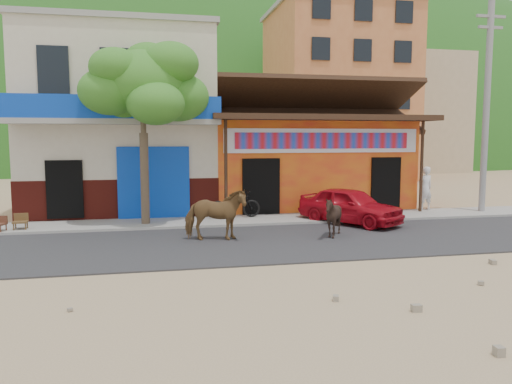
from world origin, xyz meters
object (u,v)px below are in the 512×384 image
(tree, at_px, (144,133))
(cafe_chair_right, at_px, (20,215))
(scooter, at_px, (235,204))
(cow_tan, at_px, (215,215))
(pedestrian, at_px, (425,188))
(utility_pole, at_px, (486,107))
(cow_dark, at_px, (333,217))
(red_car, at_px, (350,205))

(tree, bearing_deg, cafe_chair_right, -175.72)
(tree, distance_m, scooter, 4.03)
(cow_tan, height_order, pedestrian, pedestrian)
(pedestrian, bearing_deg, utility_pole, 152.66)
(cow_dark, xyz_separation_m, pedestrian, (5.34, 4.00, 0.33))
(utility_pole, height_order, cafe_chair_right, utility_pole)
(tree, height_order, scooter, tree)
(red_car, height_order, cafe_chair_right, red_car)
(cafe_chair_right, bearing_deg, tree, 0.32)
(tree, distance_m, cafe_chair_right, 4.60)
(utility_pole, xyz_separation_m, pedestrian, (-2.03, 0.70, -3.14))
(tree, bearing_deg, scooter, 9.85)
(pedestrian, bearing_deg, cow_dark, 28.49)
(scooter, bearing_deg, tree, 97.62)
(cow_dark, distance_m, cafe_chair_right, 9.66)
(pedestrian, bearing_deg, scooter, -5.63)
(pedestrian, height_order, cafe_chair_right, pedestrian)
(red_car, bearing_deg, cafe_chair_right, 142.19)
(cow_tan, xyz_separation_m, pedestrian, (8.79, 3.75, 0.20))
(cow_tan, bearing_deg, cow_dark, -85.90)
(tree, distance_m, pedestrian, 11.02)
(red_car, relative_size, cafe_chair_right, 4.03)
(utility_pole, xyz_separation_m, cow_tan, (-10.82, -3.05, -3.34))
(scooter, height_order, cafe_chair_right, scooter)
(scooter, bearing_deg, red_car, -114.64)
(cow_tan, distance_m, red_car, 5.19)
(cow_tan, relative_size, scooter, 0.95)
(tree, relative_size, cow_dark, 4.96)
(tree, bearing_deg, cow_dark, -29.74)
(pedestrian, bearing_deg, cow_tan, 14.76)
(cow_dark, bearing_deg, red_car, 131.46)
(cow_tan, bearing_deg, pedestrian, -58.61)
(tree, height_order, red_car, tree)
(scooter, relative_size, pedestrian, 1.07)
(cafe_chair_right, bearing_deg, utility_pole, -2.29)
(tree, distance_m, cow_tan, 4.18)
(utility_pole, height_order, cow_tan, utility_pole)
(tree, bearing_deg, pedestrian, 4.78)
(cow_dark, height_order, pedestrian, pedestrian)
(cow_dark, relative_size, pedestrian, 0.71)
(utility_pole, bearing_deg, cow_dark, -155.89)
(cow_tan, height_order, cow_dark, cow_tan)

